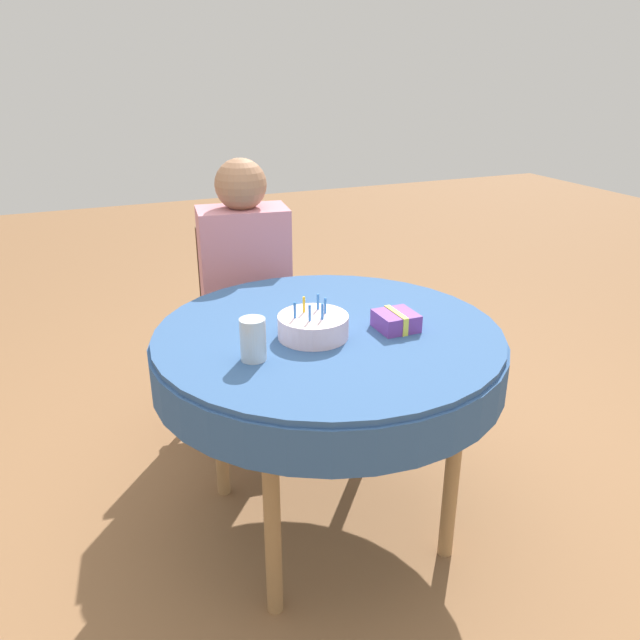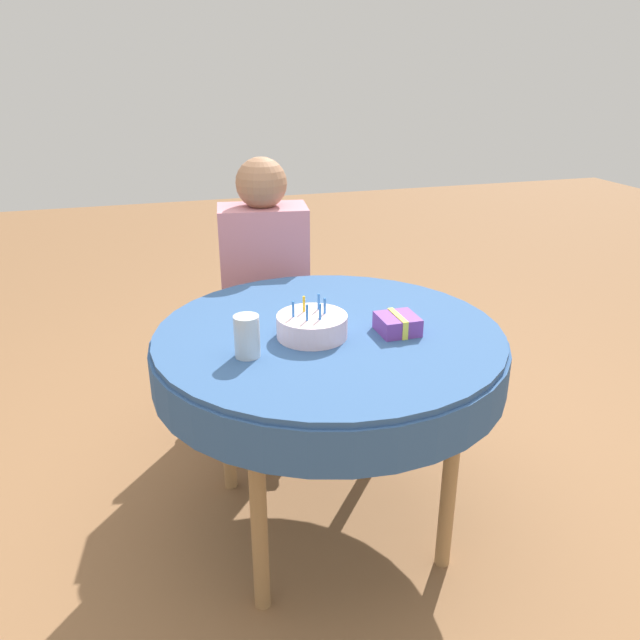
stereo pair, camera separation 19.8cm
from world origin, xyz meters
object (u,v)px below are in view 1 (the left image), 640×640
(birthday_cake, at_px, (313,326))
(drinking_glass, at_px, (253,339))
(gift_box, at_px, (396,321))
(person, at_px, (246,274))
(chair, at_px, (245,319))

(birthday_cake, relative_size, drinking_glass, 1.76)
(birthday_cake, height_order, gift_box, birthday_cake)
(person, xyz_separation_m, gift_box, (0.25, -0.86, 0.07))
(gift_box, bearing_deg, person, 106.39)
(chair, distance_m, gift_box, 1.03)
(person, distance_m, birthday_cake, 0.82)
(chair, bearing_deg, drinking_glass, -96.08)
(drinking_glass, xyz_separation_m, gift_box, (0.49, 0.04, -0.04))
(chair, relative_size, birthday_cake, 4.01)
(chair, distance_m, birthday_cake, 0.96)
(drinking_glass, distance_m, gift_box, 0.49)
(gift_box, bearing_deg, drinking_glass, -175.78)
(birthday_cake, distance_m, gift_box, 0.27)
(person, xyz_separation_m, birthday_cake, (-0.02, -0.81, 0.08))
(person, xyz_separation_m, drinking_glass, (-0.24, -0.90, 0.11))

